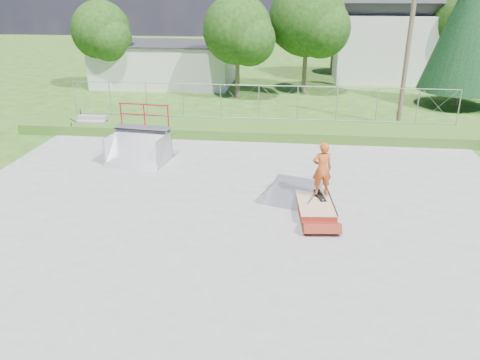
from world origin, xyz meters
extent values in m
plane|color=#235117|center=(0.00, 0.00, 0.00)|extent=(120.00, 120.00, 0.00)
cube|color=gray|center=(0.00, 0.00, 0.02)|extent=(20.00, 16.00, 0.04)
cube|color=#235117|center=(0.00, 9.50, 0.25)|extent=(24.00, 3.00, 0.50)
cube|color=maroon|center=(2.62, 0.88, 0.16)|extent=(1.34, 2.44, 0.33)
cube|color=tan|center=(2.62, 0.88, 0.34)|extent=(1.36, 2.47, 0.02)
cube|color=black|center=(2.80, 1.18, 0.40)|extent=(0.45, 0.82, 0.13)
imported|color=#C04D1C|center=(2.80, 1.18, 1.30)|extent=(0.73, 0.55, 1.82)
cube|color=beige|center=(-8.00, 22.00, 1.50)|extent=(10.00, 6.00, 3.00)
cube|color=beige|center=(9.00, 26.00, 2.50)|extent=(8.00, 6.00, 5.00)
cube|color=#2B2B2F|center=(9.00, 26.00, 5.90)|extent=(8.40, 6.08, 6.08)
cylinder|color=brown|center=(7.50, 12.00, 4.00)|extent=(0.24, 0.24, 8.00)
cylinder|color=brown|center=(-2.00, 18.00, 1.22)|extent=(0.30, 0.30, 2.45)
sphere|color=black|center=(-2.00, 18.00, 4.41)|extent=(4.48, 4.48, 4.48)
sphere|color=black|center=(-1.16, 17.44, 3.85)|extent=(3.36, 3.36, 3.36)
cylinder|color=brown|center=(2.50, 20.00, 1.40)|extent=(0.30, 0.30, 2.80)
sphere|color=black|center=(2.50, 20.00, 5.04)|extent=(5.12, 5.12, 5.12)
sphere|color=black|center=(3.46, 19.36, 4.40)|extent=(3.84, 3.84, 3.84)
cylinder|color=brown|center=(-12.00, 20.00, 1.14)|extent=(0.30, 0.30, 2.27)
sphere|color=black|center=(-12.00, 20.00, 4.10)|extent=(4.16, 4.16, 4.16)
sphere|color=black|center=(-11.22, 19.48, 3.58)|extent=(3.12, 3.12, 3.12)
cylinder|color=brown|center=(14.00, 24.00, 1.31)|extent=(0.30, 0.30, 2.62)
sphere|color=black|center=(14.00, 24.00, 4.72)|extent=(4.80, 4.80, 4.80)
sphere|color=black|center=(14.90, 23.40, 4.12)|extent=(3.60, 3.60, 3.60)
cylinder|color=brown|center=(5.00, 28.00, 1.05)|extent=(0.30, 0.30, 2.10)
sphere|color=black|center=(5.00, 28.00, 3.78)|extent=(3.84, 3.84, 3.84)
sphere|color=black|center=(5.72, 27.52, 3.30)|extent=(2.88, 2.88, 2.88)
cylinder|color=brown|center=(12.00, 17.00, 0.60)|extent=(0.28, 0.28, 1.20)
cone|color=black|center=(12.00, 17.00, 5.05)|extent=(5.04, 5.04, 8.10)
camera|label=1|loc=(1.71, -13.44, 6.91)|focal=35.00mm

